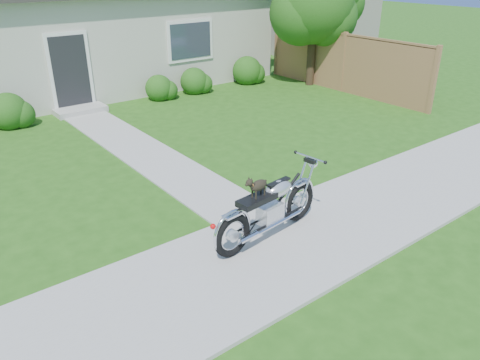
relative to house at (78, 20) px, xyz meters
The scene contains 10 objects.
ground 12.19m from the house, 89.99° to the right, with size 80.00×80.00×0.00m, color #235114.
sidewalk 12.18m from the house, 89.99° to the right, with size 24.00×2.20×0.04m, color #9E9B93.
walkway 7.47m from the house, 102.09° to the right, with size 1.20×8.00×0.03m, color #9E9B93.
house is the anchor object (origin of this frame).
fence 8.96m from the house, 44.74° to the right, with size 0.12×6.62×1.90m.
tree_near 8.03m from the house, 39.11° to the right, with size 2.65×2.60×3.98m.
shrub_row 3.91m from the house, 89.15° to the right, with size 10.43×1.03×1.03m.
potted_plant_left 5.10m from the house, 133.74° to the right, with size 0.65×0.56×0.72m, color #1B5D18.
potted_plant_right 4.00m from the house, 75.83° to the right, with size 0.37×0.37×0.65m, color #2D631B.
motorcycle_with_dog 11.91m from the house, 97.77° to the right, with size 2.22×0.62×1.11m.
Camera 1 is at (-5.81, -4.37, 3.94)m, focal length 35.00 mm.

